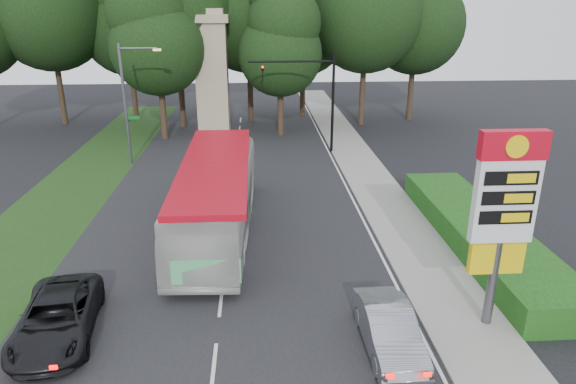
{
  "coord_description": "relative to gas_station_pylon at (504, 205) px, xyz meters",
  "views": [
    {
      "loc": [
        1.44,
        -12.54,
        10.42
      ],
      "look_at": [
        2.86,
        9.69,
        2.2
      ],
      "focal_mm": 32.0,
      "sensor_mm": 36.0,
      "label": 1
    }
  ],
  "objects": [
    {
      "name": "sidewalk_right",
      "position": [
        -0.7,
        10.01,
        -4.39
      ],
      "size": [
        3.0,
        80.0,
        0.12
      ],
      "primitive_type": "cube",
      "color": "gray",
      "rests_on": "ground"
    },
    {
      "name": "monument",
      "position": [
        -11.2,
        28.01,
        0.66
      ],
      "size": [
        3.0,
        3.0,
        10.05
      ],
      "color": "tan",
      "rests_on": "ground"
    },
    {
      "name": "gas_station_pylon",
      "position": [
        0.0,
        0.0,
        0.0
      ],
      "size": [
        2.1,
        0.45,
        6.85
      ],
      "color": "#59595E",
      "rests_on": "ground"
    },
    {
      "name": "tree_west_near",
      "position": [
        -19.2,
        35.01,
        5.57
      ],
      "size": [
        8.4,
        8.4,
        16.5
      ],
      "color": "#2D2116",
      "rests_on": "ground"
    },
    {
      "name": "suv_charcoal",
      "position": [
        -14.42,
        0.29,
        -3.74
      ],
      "size": [
        2.96,
        5.34,
        1.41
      ],
      "primitive_type": "imported",
      "rotation": [
        0.0,
        0.0,
        0.12
      ],
      "color": "black",
      "rests_on": "ground"
    },
    {
      "name": "tree_monument_right",
      "position": [
        -5.7,
        27.51,
        3.56
      ],
      "size": [
        6.72,
        6.72,
        13.2
      ],
      "color": "#2D2116",
      "rests_on": "ground"
    },
    {
      "name": "hedge",
      "position": [
        2.3,
        6.01,
        -3.85
      ],
      "size": [
        3.0,
        14.0,
        1.2
      ],
      "primitive_type": "cube",
      "color": "#124512",
      "rests_on": "ground"
    },
    {
      "name": "tree_monument_left",
      "position": [
        -15.2,
        27.01,
        4.23
      ],
      "size": [
        7.28,
        7.28,
        14.3
      ],
      "color": "#2D2116",
      "rests_on": "ground"
    },
    {
      "name": "sedan_silver",
      "position": [
        -3.7,
        -1.06,
        -3.73
      ],
      "size": [
        1.59,
        4.36,
        1.43
      ],
      "primitive_type": "imported",
      "rotation": [
        0.0,
        0.0,
        0.02
      ],
      "color": "#94969B",
      "rests_on": "ground"
    },
    {
      "name": "tree_east_near",
      "position": [
        -3.2,
        35.01,
        5.23
      ],
      "size": [
        8.12,
        8.12,
        15.95
      ],
      "color": "#2D2116",
      "rests_on": "ground"
    },
    {
      "name": "tree_far_east",
      "position": [
        6.8,
        33.01,
        5.9
      ],
      "size": [
        8.68,
        8.68,
        17.05
      ],
      "color": "#2D2116",
      "rests_on": "ground"
    },
    {
      "name": "transit_bus",
      "position": [
        -9.68,
        8.26,
        -2.67
      ],
      "size": [
        3.57,
        12.87,
        3.55
      ],
      "primitive_type": "imported",
      "rotation": [
        0.0,
        0.0,
        -0.05
      ],
      "color": "silver",
      "rests_on": "ground"
    },
    {
      "name": "ground",
      "position": [
        -9.2,
        -1.99,
        -4.45
      ],
      "size": [
        120.0,
        120.0,
        0.0
      ],
      "primitive_type": "plane",
      "color": "black",
      "rests_on": "ground"
    },
    {
      "name": "grass_verge_left",
      "position": [
        -18.7,
        16.01,
        -4.44
      ],
      "size": [
        5.0,
        50.0,
        0.02
      ],
      "primitive_type": "cube",
      "color": "#193814",
      "rests_on": "ground"
    },
    {
      "name": "streetlight_signs",
      "position": [
        -16.19,
        20.01,
        -0.01
      ],
      "size": [
        2.75,
        0.98,
        8.0
      ],
      "color": "#59595E",
      "rests_on": "ground"
    },
    {
      "name": "road_surface",
      "position": [
        -9.2,
        10.01,
        -4.44
      ],
      "size": [
        14.0,
        80.0,
        0.02
      ],
      "primitive_type": "cube",
      "color": "black",
      "rests_on": "ground"
    },
    {
      "name": "traffic_signal_mast",
      "position": [
        -3.52,
        22.0,
        0.22
      ],
      "size": [
        6.1,
        0.35,
        7.2
      ],
      "color": "black",
      "rests_on": "ground"
    }
  ]
}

